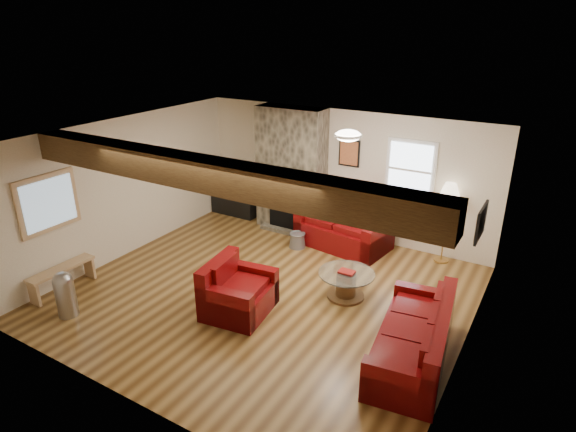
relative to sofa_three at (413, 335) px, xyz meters
name	(u,v)px	position (x,y,z in m)	size (l,w,h in m)	color
room	(264,221)	(-2.48, 0.42, 0.87)	(8.00, 8.00, 8.00)	#563716
oak_beam	(206,174)	(-2.48, -0.83, 1.93)	(6.00, 0.36, 0.38)	#362010
chimney_breast	(291,171)	(-3.48, 2.91, 0.84)	(1.40, 0.67, 2.50)	#36322A
back_window	(410,170)	(-1.13, 3.13, 1.17)	(0.90, 0.08, 1.10)	white
hatch_window	(48,203)	(-5.44, -1.08, 1.07)	(0.08, 1.00, 0.90)	tan
ceiling_dome	(348,137)	(-1.58, 1.32, 2.06)	(0.40, 0.40, 0.18)	white
artwork_back	(349,153)	(-2.33, 3.13, 1.32)	(0.42, 0.06, 0.52)	black
artwork_right	(480,222)	(0.48, 0.72, 1.37)	(0.06, 0.55, 0.42)	black
sofa_three	(413,335)	(0.00, 0.00, 0.00)	(1.97, 0.82, 0.76)	#4D0509
loveseat	(344,224)	(-2.16, 2.65, 0.07)	(1.69, 0.97, 0.90)	#4D0509
armchair_red	(239,288)	(-2.53, -0.22, 0.02)	(0.98, 0.86, 0.80)	#4D0509
coffee_table	(346,285)	(-1.34, 0.96, -0.17)	(0.87, 0.87, 0.46)	#4C3218
tv_cabinet	(236,202)	(-4.93, 2.95, -0.12)	(1.06, 0.42, 0.53)	black
television	(235,181)	(-4.93, 2.95, 0.39)	(0.83, 0.11, 0.48)	black
floor_lamp	(450,195)	(-0.36, 2.97, 0.87)	(0.38, 0.38, 1.47)	tan
pine_bench	(63,279)	(-5.31, -1.16, -0.18)	(0.25, 1.09, 0.41)	tan
pedal_bin	(65,294)	(-4.64, -1.58, -0.03)	(0.28, 0.28, 0.71)	#9B9BA0
coal_bucket	(297,240)	(-2.88, 2.14, -0.23)	(0.32, 0.32, 0.30)	gray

